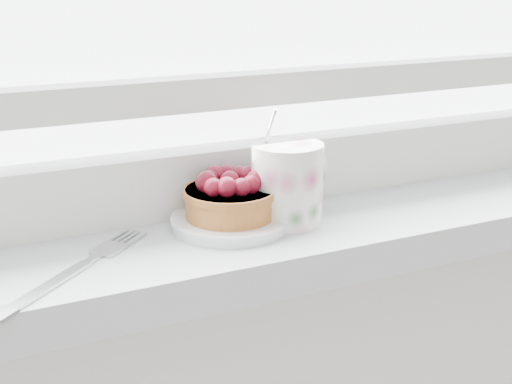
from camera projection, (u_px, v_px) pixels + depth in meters
saucer at (230, 222)px, 0.74m from camera, size 0.12×0.12×0.01m
raspberry_tart at (230, 196)px, 0.73m from camera, size 0.10×0.10×0.05m
floral_mug at (289, 181)px, 0.74m from camera, size 0.12×0.10×0.12m
fork at (74, 270)px, 0.63m from camera, size 0.17×0.15×0.00m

